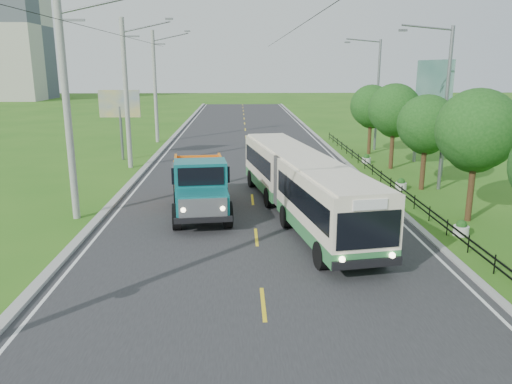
{
  "coord_description": "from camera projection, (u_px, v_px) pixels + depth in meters",
  "views": [
    {
      "loc": [
        -0.67,
        -13.57,
        6.91
      ],
      "look_at": [
        -0.01,
        6.19,
        1.9
      ],
      "focal_mm": 35.0,
      "sensor_mm": 36.0,
      "label": 1
    }
  ],
  "objects": [
    {
      "name": "ground",
      "position": [
        263.0,
        305.0,
        14.87
      ],
      "size": [
        240.0,
        240.0,
        0.0
      ],
      "primitive_type": "plane",
      "color": "#2C6518",
      "rests_on": "ground"
    },
    {
      "name": "road",
      "position": [
        249.0,
        169.0,
        34.24
      ],
      "size": [
        14.0,
        120.0,
        0.02
      ],
      "primitive_type": "cube",
      "color": "#28282B",
      "rests_on": "ground"
    },
    {
      "name": "curb_left",
      "position": [
        144.0,
        169.0,
        33.99
      ],
      "size": [
        0.4,
        120.0,
        0.15
      ],
      "primitive_type": "cube",
      "color": "#9E9E99",
      "rests_on": "ground"
    },
    {
      "name": "curb_right",
      "position": [
        353.0,
        168.0,
        34.46
      ],
      "size": [
        0.3,
        120.0,
        0.1
      ],
      "primitive_type": "cube",
      "color": "#9E9E99",
      "rests_on": "ground"
    },
    {
      "name": "edge_line_left",
      "position": [
        152.0,
        170.0,
        34.02
      ],
      "size": [
        0.12,
        120.0,
        0.0
      ],
      "primitive_type": "cube",
      "color": "silver",
      "rests_on": "road"
    },
    {
      "name": "edge_line_right",
      "position": [
        345.0,
        169.0,
        34.45
      ],
      "size": [
        0.12,
        120.0,
        0.0
      ],
      "primitive_type": "cube",
      "color": "silver",
      "rests_on": "road"
    },
    {
      "name": "centre_dash",
      "position": [
        263.0,
        304.0,
        14.86
      ],
      "size": [
        0.12,
        2.2,
        0.0
      ],
      "primitive_type": "cube",
      "color": "yellow",
      "rests_on": "road"
    },
    {
      "name": "railing_right",
      "position": [
        391.0,
        184.0,
        28.62
      ],
      "size": [
        0.04,
        40.0,
        0.6
      ],
      "primitive_type": "cube",
      "color": "black",
      "rests_on": "ground"
    },
    {
      "name": "pole_near",
      "position": [
        68.0,
        108.0,
        22.06
      ],
      "size": [
        3.51,
        0.32,
        10.0
      ],
      "color": "gray",
      "rests_on": "ground"
    },
    {
      "name": "pole_mid",
      "position": [
        127.0,
        94.0,
        33.69
      ],
      "size": [
        3.51,
        0.32,
        10.0
      ],
      "color": "gray",
      "rests_on": "ground"
    },
    {
      "name": "pole_far",
      "position": [
        155.0,
        86.0,
        45.32
      ],
      "size": [
        3.51,
        0.32,
        10.0
      ],
      "color": "gray",
      "rests_on": "ground"
    },
    {
      "name": "tree_third",
      "position": [
        477.0,
        134.0,
        22.1
      ],
      "size": [
        3.6,
        3.62,
        6.0
      ],
      "color": "#382314",
      "rests_on": "ground"
    },
    {
      "name": "tree_fourth",
      "position": [
        426.0,
        127.0,
        28.01
      ],
      "size": [
        3.24,
        3.31,
        5.4
      ],
      "color": "#382314",
      "rests_on": "ground"
    },
    {
      "name": "tree_fifth",
      "position": [
        394.0,
        112.0,
        33.75
      ],
      "size": [
        3.48,
        3.52,
        5.8
      ],
      "color": "#382314",
      "rests_on": "ground"
    },
    {
      "name": "tree_back",
      "position": [
        371.0,
        108.0,
        39.62
      ],
      "size": [
        3.3,
        3.36,
        5.5
      ],
      "color": "#382314",
      "rests_on": "ground"
    },
    {
      "name": "streetlight_mid",
      "position": [
        443.0,
        103.0,
        27.57
      ],
      "size": [
        3.02,
        0.2,
        9.07
      ],
      "color": "slate",
      "rests_on": "ground"
    },
    {
      "name": "streetlight_far",
      "position": [
        376.0,
        91.0,
        41.14
      ],
      "size": [
        3.02,
        0.2,
        9.07
      ],
      "color": "slate",
      "rests_on": "ground"
    },
    {
      "name": "planter_near",
      "position": [
        461.0,
        229.0,
        20.89
      ],
      "size": [
        0.64,
        0.64,
        0.67
      ],
      "color": "silver",
      "rests_on": "ground"
    },
    {
      "name": "planter_mid",
      "position": [
        401.0,
        185.0,
        28.64
      ],
      "size": [
        0.64,
        0.64,
        0.67
      ],
      "color": "silver",
      "rests_on": "ground"
    },
    {
      "name": "planter_far",
      "position": [
        366.0,
        159.0,
        36.39
      ],
      "size": [
        0.64,
        0.64,
        0.67
      ],
      "color": "silver",
      "rests_on": "ground"
    },
    {
      "name": "billboard_left",
      "position": [
        120.0,
        108.0,
        36.86
      ],
      "size": [
        3.0,
        0.2,
        5.2
      ],
      "color": "slate",
      "rests_on": "ground"
    },
    {
      "name": "billboard_right",
      "position": [
        433.0,
        90.0,
        33.33
      ],
      "size": [
        0.24,
        6.0,
        7.3
      ],
      "color": "slate",
      "rests_on": "ground"
    },
    {
      "name": "bus",
      "position": [
        301.0,
        181.0,
        23.08
      ],
      "size": [
        4.92,
        15.19,
        2.9
      ],
      "rotation": [
        0.0,
        0.0,
        0.17
      ],
      "color": "#2F773E",
      "rests_on": "ground"
    },
    {
      "name": "dump_truck",
      "position": [
        200.0,
        182.0,
        23.63
      ],
      "size": [
        3.18,
        6.77,
        2.75
      ],
      "rotation": [
        0.0,
        0.0,
        0.11
      ],
      "color": "#12686C",
      "rests_on": "ground"
    }
  ]
}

